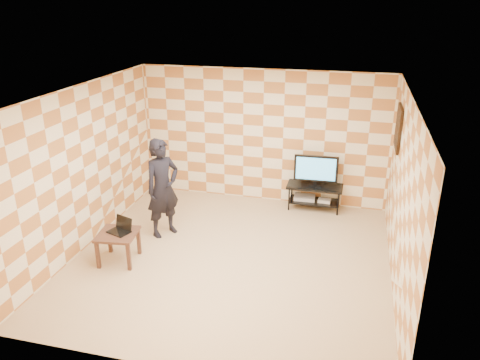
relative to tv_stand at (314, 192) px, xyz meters
The scene contains 14 objects.
floor 2.54m from the tv_stand, 116.18° to the right, with size 5.00×5.00×0.00m, color tan.
wall_back 1.50m from the tv_stand, 167.74° to the left, with size 5.00×0.02×2.70m, color beige.
wall_front 4.98m from the tv_stand, 103.13° to the right, with size 5.00×0.02×2.70m, color beige.
wall_left 4.37m from the tv_stand, 147.97° to the right, with size 0.02×5.00×2.70m, color beige.
wall_right 2.83m from the tv_stand, 58.40° to the right, with size 0.02×5.00×2.70m, color beige.
ceiling 3.43m from the tv_stand, 116.18° to the right, with size 5.00×5.00×0.02m, color white.
wall_art 2.20m from the tv_stand, 27.53° to the right, with size 0.04×0.72×0.72m.
tv_stand is the anchor object (origin of this frame).
tv 0.48m from the tv_stand, 92.33° to the right, with size 0.85×0.17×0.62m.
dvd_player 0.25m from the tv_stand, behind, with size 0.41×0.29×0.07m, color #B9B9BB.
game_console 0.26m from the tv_stand, ahead, with size 0.24×0.18×0.06m, color silver.
side_table 3.95m from the tv_stand, 135.95° to the right, with size 0.67×0.67×0.50m.
laptop 3.88m from the tv_stand, 136.40° to the right, with size 0.41×0.37×0.23m.
person 3.05m from the tv_stand, 145.64° to the right, with size 0.64×0.42×1.77m, color black.
Camera 1 is at (1.74, -6.37, 4.01)m, focal length 35.00 mm.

